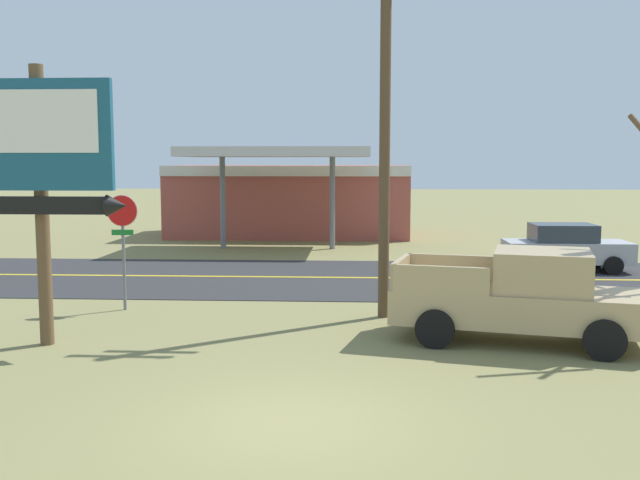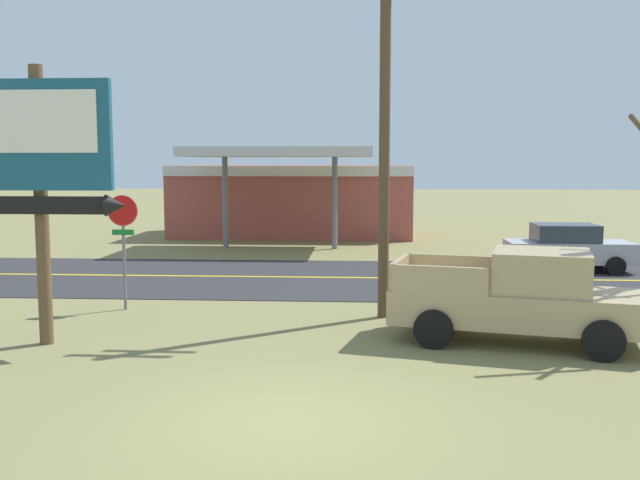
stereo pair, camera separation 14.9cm
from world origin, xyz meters
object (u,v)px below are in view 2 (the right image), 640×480
at_px(utility_pole, 385,118).
at_px(gas_station, 293,198).
at_px(pickup_tan_parked_on_lawn, 521,297).
at_px(car_silver_near_lane, 568,247).
at_px(motel_sign, 39,159).
at_px(stop_sign, 123,231).

height_order(utility_pole, gas_station, utility_pole).
distance_m(utility_pole, pickup_tan_parked_on_lawn, 5.30).
relative_size(utility_pole, gas_station, 0.75).
height_order(gas_station, car_silver_near_lane, gas_station).
relative_size(motel_sign, stop_sign, 1.94).
distance_m(stop_sign, car_silver_near_lane, 15.11).
height_order(motel_sign, gas_station, motel_sign).
height_order(motel_sign, utility_pole, utility_pole).
bearing_deg(stop_sign, motel_sign, -96.54).
height_order(pickup_tan_parked_on_lawn, car_silver_near_lane, pickup_tan_parked_on_lawn).
xyz_separation_m(stop_sign, car_silver_near_lane, (13.17, 7.31, -1.20)).
relative_size(motel_sign, gas_station, 0.48).
relative_size(utility_pole, pickup_tan_parked_on_lawn, 1.63).
bearing_deg(gas_station, stop_sign, -97.36).
xyz_separation_m(gas_station, pickup_tan_parked_on_lawn, (6.97, -21.61, -0.98)).
relative_size(motel_sign, pickup_tan_parked_on_lawn, 1.04).
distance_m(motel_sign, pickup_tan_parked_on_lawn, 10.27).
bearing_deg(utility_pole, stop_sign, 175.89).
height_order(stop_sign, car_silver_near_lane, stop_sign).
bearing_deg(car_silver_near_lane, pickup_tan_parked_on_lawn, -110.42).
distance_m(stop_sign, pickup_tan_parked_on_lawn, 9.87).
xyz_separation_m(motel_sign, stop_sign, (0.42, 3.63, -1.80)).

